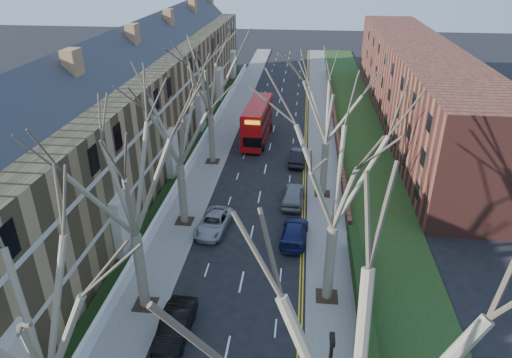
% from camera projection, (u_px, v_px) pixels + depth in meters
% --- Properties ---
extents(pavement_left, '(3.00, 102.00, 0.12)m').
position_uv_depth(pavement_left, '(227.00, 126.00, 58.14)').
color(pavement_left, slate).
rests_on(pavement_left, ground).
extents(pavement_right, '(3.00, 102.00, 0.12)m').
position_uv_depth(pavement_right, '(322.00, 130.00, 56.98)').
color(pavement_right, slate).
rests_on(pavement_right, ground).
extents(terrace_left, '(9.70, 78.00, 13.60)m').
position_uv_depth(terrace_left, '(144.00, 101.00, 49.32)').
color(terrace_left, olive).
rests_on(terrace_left, ground).
extents(flats_right, '(13.97, 54.00, 10.00)m').
position_uv_depth(flats_right, '(415.00, 85.00, 57.22)').
color(flats_right, brown).
rests_on(flats_right, ground).
extents(front_wall_left, '(0.30, 78.00, 1.00)m').
position_uv_depth(front_wall_left, '(200.00, 146.00, 50.94)').
color(front_wall_left, white).
rests_on(front_wall_left, ground).
extents(grass_verge_right, '(6.00, 102.00, 0.06)m').
position_uv_depth(grass_verge_right, '(358.00, 131.00, 56.50)').
color(grass_verge_right, '#1B3714').
rests_on(grass_verge_right, ground).
extents(tree_left_near, '(9.80, 9.80, 13.73)m').
position_uv_depth(tree_left_near, '(26.00, 308.00, 15.92)').
color(tree_left_near, '#766C54').
rests_on(tree_left_near, ground).
extents(tree_left_mid, '(10.50, 10.50, 14.71)m').
position_uv_depth(tree_left_mid, '(127.00, 170.00, 24.53)').
color(tree_left_mid, '#766C54').
rests_on(tree_left_mid, ground).
extents(tree_left_far, '(10.15, 10.15, 14.22)m').
position_uv_depth(tree_left_far, '(176.00, 116.00, 33.56)').
color(tree_left_far, '#766C54').
rests_on(tree_left_far, ground).
extents(tree_left_dist, '(10.50, 10.50, 14.71)m').
position_uv_depth(tree_left_dist, '(209.00, 73.00, 44.08)').
color(tree_left_dist, '#766C54').
rests_on(tree_left_dist, ground).
extents(tree_right_mid, '(10.50, 10.50, 14.71)m').
position_uv_depth(tree_right_mid, '(339.00, 164.00, 25.20)').
color(tree_right_mid, '#766C54').
rests_on(tree_right_mid, ground).
extents(tree_right_far, '(10.15, 10.15, 14.22)m').
position_uv_depth(tree_right_far, '(329.00, 97.00, 37.78)').
color(tree_right_far, '#766C54').
rests_on(tree_right_far, ground).
extents(double_decker_bus, '(3.00, 10.26, 4.28)m').
position_uv_depth(double_decker_bus, '(257.00, 123.00, 53.30)').
color(double_decker_bus, '#A80C0D').
rests_on(double_decker_bus, ground).
extents(car_left_mid, '(1.67, 4.58, 1.50)m').
position_uv_depth(car_left_mid, '(175.00, 326.00, 26.27)').
color(car_left_mid, black).
rests_on(car_left_mid, ground).
extents(car_left_far, '(2.79, 5.06, 1.34)m').
position_uv_depth(car_left_far, '(214.00, 223.00, 36.38)').
color(car_left_far, '#98989D').
rests_on(car_left_far, ground).
extents(car_right_near, '(2.28, 4.93, 1.39)m').
position_uv_depth(car_right_near, '(294.00, 232.00, 35.13)').
color(car_right_near, '#171D50').
rests_on(car_right_near, ground).
extents(car_right_mid, '(2.14, 4.79, 1.60)m').
position_uv_depth(car_right_mid, '(293.00, 195.00, 40.30)').
color(car_right_mid, gray).
rests_on(car_right_mid, ground).
extents(car_right_far, '(2.03, 4.73, 1.52)m').
position_uv_depth(car_right_far, '(298.00, 156.00, 47.93)').
color(car_right_far, black).
rests_on(car_right_far, ground).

